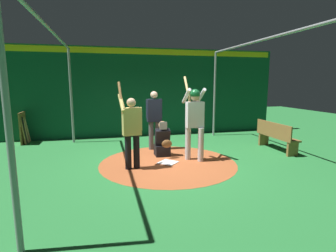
{
  "coord_description": "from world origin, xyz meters",
  "views": [
    {
      "loc": [
        6.24,
        -1.54,
        2.01
      ],
      "look_at": [
        0.0,
        0.0,
        0.95
      ],
      "focal_mm": 28.07,
      "sensor_mm": 36.0,
      "label": 1
    }
  ],
  "objects": [
    {
      "name": "ground_plane",
      "position": [
        0.0,
        0.0,
        0.0
      ],
      "size": [
        26.49,
        26.49,
        0.0
      ],
      "primitive_type": "plane",
      "color": "#287A38"
    },
    {
      "name": "back_wall",
      "position": [
        -3.71,
        0.0,
        1.66
      ],
      "size": [
        0.23,
        10.49,
        3.29
      ],
      "color": "#0F472D",
      "rests_on": "ground"
    },
    {
      "name": "batter",
      "position": [
        -0.07,
        0.72,
        1.14
      ],
      "size": [
        0.68,
        0.49,
        2.18
      ],
      "color": "#BCBCC0",
      "rests_on": "ground"
    },
    {
      "name": "bench",
      "position": [
        -0.45,
        3.43,
        0.44
      ],
      "size": [
        1.59,
        0.36,
        0.85
      ],
      "color": "olive",
      "rests_on": "ground"
    },
    {
      "name": "catcher",
      "position": [
        -0.67,
        0.01,
        0.39
      ],
      "size": [
        0.58,
        0.4,
        0.98
      ],
      "color": "black",
      "rests_on": "ground"
    },
    {
      "name": "cage_frame",
      "position": [
        0.0,
        0.0,
        2.23
      ],
      "size": [
        6.16,
        5.22,
        3.15
      ],
      "color": "gray",
      "rests_on": "ground"
    },
    {
      "name": "home_plate",
      "position": [
        0.0,
        0.0,
        0.01
      ],
      "size": [
        0.59,
        0.59,
        0.01
      ],
      "primitive_type": "cube",
      "rotation": [
        0.0,
        0.0,
        0.79
      ],
      "color": "white",
      "rests_on": "dirt_circle"
    },
    {
      "name": "visitor",
      "position": [
        0.22,
        -0.93,
        0.97
      ],
      "size": [
        0.55,
        0.53,
        2.04
      ],
      "rotation": [
        0.0,
        0.0,
        0.12
      ],
      "color": "black",
      "rests_on": "ground"
    },
    {
      "name": "dirt_circle",
      "position": [
        0.0,
        0.0,
        0.0
      ],
      "size": [
        3.45,
        3.45,
        0.01
      ],
      "primitive_type": "cylinder",
      "color": "#AD562D",
      "rests_on": "ground"
    },
    {
      "name": "bat_rack",
      "position": [
        -3.47,
        -4.16,
        0.49
      ],
      "size": [
        1.06,
        0.2,
        1.05
      ],
      "color": "olive",
      "rests_on": "ground"
    },
    {
      "name": "umpire",
      "position": [
        -1.46,
        -0.07,
        0.99
      ],
      "size": [
        0.22,
        0.49,
        1.76
      ],
      "color": "#4C4C51",
      "rests_on": "ground"
    }
  ]
}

